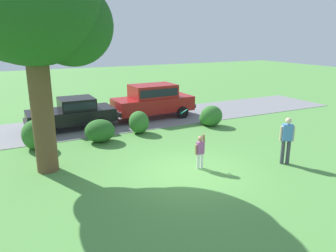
# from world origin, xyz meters

# --- Properties ---
(ground_plane) EXTENTS (80.00, 80.00, 0.00)m
(ground_plane) POSITION_xyz_m (0.00, 0.00, 0.00)
(ground_plane) COLOR #518E42
(driveway_strip) EXTENTS (28.00, 4.40, 0.02)m
(driveway_strip) POSITION_xyz_m (0.00, 7.58, 0.01)
(driveway_strip) COLOR slate
(driveway_strip) RESTS_ON ground
(oak_tree_large) EXTENTS (4.69, 4.42, 7.27)m
(oak_tree_large) POSITION_xyz_m (-4.19, 2.49, 5.19)
(oak_tree_large) COLOR brown
(oak_tree_large) RESTS_ON ground
(shrub_near_tree) EXTENTS (1.03, 1.17, 1.22)m
(shrub_near_tree) POSITION_xyz_m (-4.49, 4.96, 0.58)
(shrub_near_tree) COLOR #33702B
(shrub_near_tree) RESTS_ON ground
(shrub_centre_left) EXTENTS (1.33, 1.20, 1.01)m
(shrub_centre_left) POSITION_xyz_m (-1.82, 4.66, 0.50)
(shrub_centre_left) COLOR #286023
(shrub_centre_left) RESTS_ON ground
(shrub_centre) EXTENTS (0.96, 1.06, 1.09)m
(shrub_centre) POSITION_xyz_m (0.22, 5.13, 0.54)
(shrub_centre) COLOR #33702B
(shrub_centre) RESTS_ON ground
(shrub_centre_right) EXTENTS (1.18, 1.16, 1.08)m
(shrub_centre_right) POSITION_xyz_m (4.05, 4.71, 0.49)
(shrub_centre_right) COLOR #33702B
(shrub_centre_right) RESTS_ON ground
(parked_sedan) EXTENTS (4.42, 2.13, 1.56)m
(parked_sedan) POSITION_xyz_m (-2.44, 7.41, 0.85)
(parked_sedan) COLOR black
(parked_sedan) RESTS_ON ground
(parked_suv) EXTENTS (4.76, 2.21, 1.92)m
(parked_suv) POSITION_xyz_m (2.09, 7.62, 1.08)
(parked_suv) COLOR maroon
(parked_suv) RESTS_ON ground
(child_thrower) EXTENTS (0.46, 0.25, 1.29)m
(child_thrower) POSITION_xyz_m (0.53, 0.09, 0.72)
(child_thrower) COLOR white
(child_thrower) RESTS_ON ground
(frisbee) EXTENTS (0.32, 0.26, 0.26)m
(frisbee) POSITION_xyz_m (0.29, 0.88, 1.94)
(frisbee) COLOR #1EB7B2
(adult_onlooker) EXTENTS (0.48, 0.37, 1.74)m
(adult_onlooker) POSITION_xyz_m (3.56, -0.93, 0.98)
(adult_onlooker) COLOR #3F3F4C
(adult_onlooker) RESTS_ON ground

